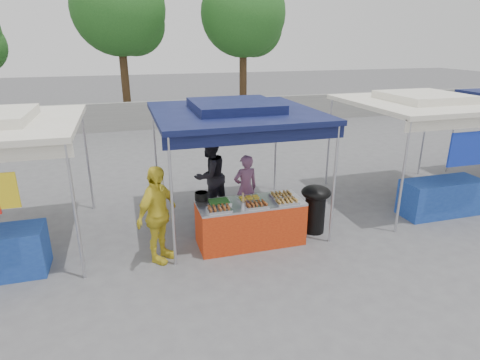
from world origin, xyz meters
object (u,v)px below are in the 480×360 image
object	(u,v)px
vendor_table	(250,222)
vendor_woman	(246,188)
customer_person	(157,215)
wok_burner	(315,205)
cooking_pot	(202,196)
helper_man	(210,176)

from	to	relation	value
vendor_table	vendor_woman	size ratio (longest dim) A/B	1.36
vendor_table	vendor_woman	distance (m)	1.06
vendor_woman	customer_person	xyz separation A→B (m)	(-1.95, -1.16, 0.14)
wok_burner	customer_person	xyz separation A→B (m)	(-3.14, -0.25, 0.29)
cooking_pot	vendor_woman	distance (m)	1.26
vendor_table	vendor_woman	bearing A→B (deg)	78.11
customer_person	helper_man	bearing A→B (deg)	4.90
wok_burner	vendor_woman	bearing A→B (deg)	126.33
customer_person	vendor_woman	bearing A→B (deg)	-18.18
helper_man	customer_person	distance (m)	2.23
vendor_table	wok_burner	size ratio (longest dim) A/B	2.01
cooking_pot	wok_burner	world-z (taller)	cooking_pot
vendor_table	helper_man	size ratio (longest dim) A/B	1.14
vendor_table	customer_person	size ratio (longest dim) A/B	1.14
customer_person	cooking_pot	bearing A→B (deg)	-18.34
vendor_table	customer_person	bearing A→B (deg)	-174.75
cooking_pot	customer_person	bearing A→B (deg)	-149.49
vendor_table	cooking_pot	bearing A→B (deg)	157.39
vendor_woman	wok_burner	bearing A→B (deg)	136.20
vendor_table	helper_man	xyz separation A→B (m)	(-0.42, 1.64, 0.45)
vendor_woman	customer_person	world-z (taller)	customer_person
vendor_woman	helper_man	bearing A→B (deg)	-52.27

